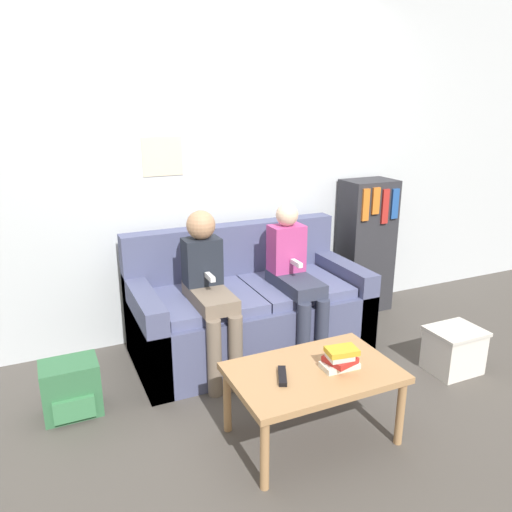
{
  "coord_description": "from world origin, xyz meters",
  "views": [
    {
      "loc": [
        -1.31,
        -2.52,
        1.76
      ],
      "look_at": [
        0.0,
        0.38,
        0.76
      ],
      "focal_mm": 35.0,
      "sensor_mm": 36.0,
      "label": 1
    }
  ],
  "objects_px": {
    "coffee_table": "(313,378)",
    "tv_remote": "(282,376)",
    "storage_box": "(454,350)",
    "person_right": "(295,275)",
    "person_left": "(209,285)",
    "bookshelf": "(366,246)",
    "backpack": "(71,389)",
    "couch": "(248,311)"
  },
  "relations": [
    {
      "from": "coffee_table",
      "to": "tv_remote",
      "type": "xyz_separation_m",
      "value": [
        -0.18,
        -0.0,
        0.06
      ]
    },
    {
      "from": "coffee_table",
      "to": "tv_remote",
      "type": "distance_m",
      "value": 0.19
    },
    {
      "from": "storage_box",
      "to": "person_right",
      "type": "bearing_deg",
      "value": 142.93
    },
    {
      "from": "person_left",
      "to": "bookshelf",
      "type": "relative_size",
      "value": 0.96
    },
    {
      "from": "person_right",
      "to": "backpack",
      "type": "height_order",
      "value": "person_right"
    },
    {
      "from": "tv_remote",
      "to": "storage_box",
      "type": "relative_size",
      "value": 0.5
    },
    {
      "from": "bookshelf",
      "to": "tv_remote",
      "type": "bearing_deg",
      "value": -137.74
    },
    {
      "from": "coffee_table",
      "to": "bookshelf",
      "type": "height_order",
      "value": "bookshelf"
    },
    {
      "from": "tv_remote",
      "to": "bookshelf",
      "type": "relative_size",
      "value": 0.15
    },
    {
      "from": "coffee_table",
      "to": "person_left",
      "type": "distance_m",
      "value": 0.95
    },
    {
      "from": "coffee_table",
      "to": "bookshelf",
      "type": "relative_size",
      "value": 0.77
    },
    {
      "from": "couch",
      "to": "tv_remote",
      "type": "distance_m",
      "value": 1.11
    },
    {
      "from": "person_right",
      "to": "tv_remote",
      "type": "distance_m",
      "value": 1.04
    },
    {
      "from": "person_right",
      "to": "tv_remote",
      "type": "relative_size",
      "value": 6.29
    },
    {
      "from": "tv_remote",
      "to": "backpack",
      "type": "xyz_separation_m",
      "value": [
        -0.97,
        0.77,
        -0.26
      ]
    },
    {
      "from": "couch",
      "to": "coffee_table",
      "type": "relative_size",
      "value": 1.89
    },
    {
      "from": "person_right",
      "to": "backpack",
      "type": "relative_size",
      "value": 3.33
    },
    {
      "from": "couch",
      "to": "tv_remote",
      "type": "relative_size",
      "value": 9.58
    },
    {
      "from": "backpack",
      "to": "couch",
      "type": "bearing_deg",
      "value": 13.45
    },
    {
      "from": "coffee_table",
      "to": "person_left",
      "type": "xyz_separation_m",
      "value": [
        -0.27,
        0.87,
        0.26
      ]
    },
    {
      "from": "person_right",
      "to": "coffee_table",
      "type": "bearing_deg",
      "value": -112.45
    },
    {
      "from": "person_right",
      "to": "storage_box",
      "type": "distance_m",
      "value": 1.17
    },
    {
      "from": "person_left",
      "to": "storage_box",
      "type": "relative_size",
      "value": 3.14
    },
    {
      "from": "coffee_table",
      "to": "bookshelf",
      "type": "distance_m",
      "value": 1.9
    },
    {
      "from": "coffee_table",
      "to": "backpack",
      "type": "xyz_separation_m",
      "value": [
        -1.16,
        0.76,
        -0.2
      ]
    },
    {
      "from": "coffee_table",
      "to": "storage_box",
      "type": "distance_m",
      "value": 1.26
    },
    {
      "from": "person_left",
      "to": "person_right",
      "type": "relative_size",
      "value": 1.01
    },
    {
      "from": "couch",
      "to": "bookshelf",
      "type": "height_order",
      "value": "bookshelf"
    },
    {
      "from": "couch",
      "to": "coffee_table",
      "type": "distance_m",
      "value": 1.07
    },
    {
      "from": "tv_remote",
      "to": "bookshelf",
      "type": "xyz_separation_m",
      "value": [
        1.49,
        1.36,
        0.15
      ]
    },
    {
      "from": "person_left",
      "to": "couch",
      "type": "bearing_deg",
      "value": 28.42
    },
    {
      "from": "person_left",
      "to": "tv_remote",
      "type": "xyz_separation_m",
      "value": [
        0.08,
        -0.87,
        -0.2
      ]
    },
    {
      "from": "coffee_table",
      "to": "person_right",
      "type": "xyz_separation_m",
      "value": [
        0.36,
        0.86,
        0.24
      ]
    },
    {
      "from": "bookshelf",
      "to": "backpack",
      "type": "bearing_deg",
      "value": -166.54
    },
    {
      "from": "coffee_table",
      "to": "bookshelf",
      "type": "bearing_deg",
      "value": 45.96
    },
    {
      "from": "coffee_table",
      "to": "person_right",
      "type": "relative_size",
      "value": 0.81
    },
    {
      "from": "storage_box",
      "to": "backpack",
      "type": "bearing_deg",
      "value": 166.89
    },
    {
      "from": "couch",
      "to": "person_left",
      "type": "xyz_separation_m",
      "value": [
        -0.36,
        -0.19,
        0.33
      ]
    },
    {
      "from": "person_left",
      "to": "backpack",
      "type": "bearing_deg",
      "value": -173.22
    },
    {
      "from": "person_left",
      "to": "bookshelf",
      "type": "xyz_separation_m",
      "value": [
        1.58,
        0.48,
        -0.06
      ]
    },
    {
      "from": "tv_remote",
      "to": "person_right",
      "type": "bearing_deg",
      "value": 82.84
    },
    {
      "from": "coffee_table",
      "to": "storage_box",
      "type": "relative_size",
      "value": 2.51
    }
  ]
}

